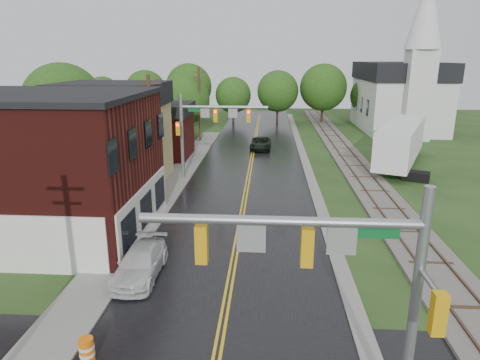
# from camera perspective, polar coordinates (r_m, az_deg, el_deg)

# --- Properties ---
(main_road) EXTENTS (10.00, 90.00, 0.02)m
(main_road) POSITION_cam_1_polar(r_m,az_deg,el_deg) (39.52, 1.30, 1.20)
(main_road) COLOR black
(main_road) RESTS_ON ground
(curb_right) EXTENTS (0.80, 70.00, 0.12)m
(curb_right) POSITION_cam_1_polar(r_m,az_deg,el_deg) (44.49, 8.56, 2.73)
(curb_right) COLOR gray
(curb_right) RESTS_ON ground
(sidewalk_left) EXTENTS (2.40, 50.00, 0.12)m
(sidewalk_left) POSITION_cam_1_polar(r_m,az_deg,el_deg) (35.57, -9.11, -0.72)
(sidewalk_left) COLOR gray
(sidewalk_left) RESTS_ON ground
(brick_building) EXTENTS (14.30, 10.30, 8.30)m
(brick_building) POSITION_cam_1_polar(r_m,az_deg,el_deg) (27.80, -26.90, 1.81)
(brick_building) COLOR #46110F
(brick_building) RESTS_ON ground
(yellow_house) EXTENTS (8.00, 7.00, 6.40)m
(yellow_house) POSITION_cam_1_polar(r_m,az_deg,el_deg) (37.09, -16.26, 4.63)
(yellow_house) COLOR tan
(yellow_house) RESTS_ON ground
(darkred_building) EXTENTS (7.00, 6.00, 4.40)m
(darkred_building) POSITION_cam_1_polar(r_m,az_deg,el_deg) (45.41, -11.16, 5.71)
(darkred_building) COLOR #3F0F0C
(darkred_building) RESTS_ON ground
(church) EXTENTS (10.40, 18.40, 20.00)m
(church) POSITION_cam_1_polar(r_m,az_deg,el_deg) (64.69, 20.72, 11.29)
(church) COLOR silver
(church) RESTS_ON ground
(railroad) EXTENTS (3.20, 80.00, 0.30)m
(railroad) POSITION_cam_1_polar(r_m,az_deg,el_deg) (45.09, 14.41, 2.71)
(railroad) COLOR #59544C
(railroad) RESTS_ON ground
(traffic_signal_near) EXTENTS (7.34, 0.30, 7.20)m
(traffic_signal_near) POSITION_cam_1_polar(r_m,az_deg,el_deg) (11.56, 12.61, -11.23)
(traffic_signal_near) COLOR gray
(traffic_signal_near) RESTS_ON ground
(traffic_signal_far) EXTENTS (7.34, 0.43, 7.20)m
(traffic_signal_far) POSITION_cam_1_polar(r_m,az_deg,el_deg) (35.90, -4.46, 7.74)
(traffic_signal_far) COLOR gray
(traffic_signal_far) RESTS_ON ground
(utility_pole_b) EXTENTS (1.80, 0.28, 9.00)m
(utility_pole_b) POSITION_cam_1_polar(r_m,az_deg,el_deg) (31.79, -11.73, 5.89)
(utility_pole_b) COLOR #382616
(utility_pole_b) RESTS_ON ground
(utility_pole_c) EXTENTS (1.80, 0.28, 9.00)m
(utility_pole_c) POSITION_cam_1_polar(r_m,az_deg,el_deg) (53.11, -5.43, 10.18)
(utility_pole_c) COLOR #382616
(utility_pole_c) RESTS_ON ground
(tree_left_b) EXTENTS (7.60, 7.60, 9.69)m
(tree_left_b) POSITION_cam_1_polar(r_m,az_deg,el_deg) (44.77, -22.32, 9.23)
(tree_left_b) COLOR black
(tree_left_b) RESTS_ON ground
(tree_left_c) EXTENTS (6.00, 6.00, 7.65)m
(tree_left_c) POSITION_cam_1_polar(r_m,az_deg,el_deg) (50.81, -14.15, 9.26)
(tree_left_c) COLOR black
(tree_left_c) RESTS_ON ground
(tree_left_e) EXTENTS (6.40, 6.40, 8.16)m
(tree_left_e) POSITION_cam_1_polar(r_m,az_deg,el_deg) (55.32, -7.25, 10.46)
(tree_left_e) COLOR black
(tree_left_e) RESTS_ON ground
(suv_dark) EXTENTS (2.38, 4.92, 1.35)m
(suv_dark) POSITION_cam_1_polar(r_m,az_deg,el_deg) (48.76, 2.76, 4.88)
(suv_dark) COLOR black
(suv_dark) RESTS_ON ground
(pickup_white) EXTENTS (1.92, 4.69, 1.36)m
(pickup_white) POSITION_cam_1_polar(r_m,az_deg,el_deg) (21.36, -13.14, -10.79)
(pickup_white) COLOR silver
(pickup_white) RESTS_ON ground
(semi_trailer) EXTENTS (7.96, 13.44, 4.15)m
(semi_trailer) POSITION_cam_1_polar(r_m,az_deg,el_deg) (43.46, 20.70, 4.83)
(semi_trailer) COLOR black
(semi_trailer) RESTS_ON ground
(construction_barrel) EXTENTS (0.60, 0.60, 0.91)m
(construction_barrel) POSITION_cam_1_polar(r_m,az_deg,el_deg) (16.74, -19.76, -20.57)
(construction_barrel) COLOR orange
(construction_barrel) RESTS_ON ground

